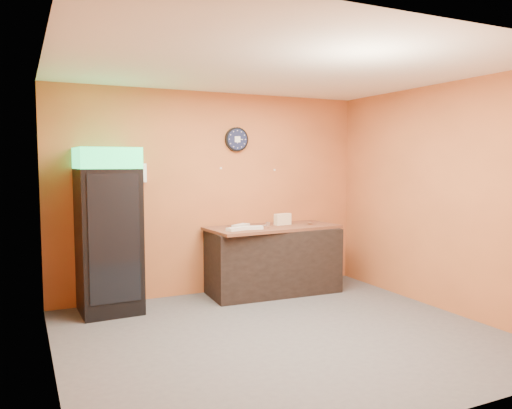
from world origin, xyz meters
TOP-DOWN VIEW (x-y plane):
  - floor at (0.00, 0.00)m, footprint 4.50×4.50m
  - back_wall at (0.00, 2.00)m, footprint 4.50×0.02m
  - left_wall at (-2.25, 0.00)m, footprint 0.02×4.00m
  - right_wall at (2.25, 0.00)m, footprint 0.02×4.00m
  - ceiling at (0.00, 0.00)m, footprint 4.50×4.00m
  - beverage_cooler at (-1.51, 1.60)m, footprint 0.73×0.74m
  - prep_counter at (0.72, 1.60)m, footprint 1.84×0.89m
  - wall_clock at (0.33, 1.97)m, footprint 0.34×0.06m
  - wall_phone at (-1.03, 1.95)m, footprint 0.13×0.11m
  - butcher_paper at (0.72, 1.60)m, footprint 1.89×0.95m
  - sub_roll_stack at (0.90, 1.65)m, footprint 0.27×0.13m
  - wrapped_sandwich_left at (0.09, 1.40)m, footprint 0.31×0.20m
  - wrapped_sandwich_mid at (0.31, 1.42)m, footprint 0.31×0.17m
  - wrapped_sandwich_right at (0.26, 1.66)m, footprint 0.31×0.27m
  - kitchen_tool at (0.66, 1.64)m, footprint 0.06×0.06m

SIDE VIEW (x-z plane):
  - floor at x=0.00m, z-range 0.00..0.00m
  - prep_counter at x=0.72m, z-range 0.00..0.90m
  - butcher_paper at x=0.72m, z-range 0.90..0.94m
  - wrapped_sandwich_left at x=0.09m, z-range 0.94..0.98m
  - wrapped_sandwich_mid at x=0.31m, z-range 0.94..0.99m
  - wrapped_sandwich_right at x=0.26m, z-range 0.94..0.99m
  - kitchen_tool at x=0.66m, z-range 0.94..1.00m
  - beverage_cooler at x=-1.51m, z-range -0.02..1.99m
  - sub_roll_stack at x=0.90m, z-range 0.94..1.10m
  - back_wall at x=0.00m, z-range 0.00..2.80m
  - left_wall at x=-2.25m, z-range 0.00..2.80m
  - right_wall at x=2.25m, z-range 0.00..2.80m
  - wall_phone at x=-1.03m, z-range 1.57..1.82m
  - wall_clock at x=0.33m, z-range 1.98..2.33m
  - ceiling at x=0.00m, z-range 2.79..2.81m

